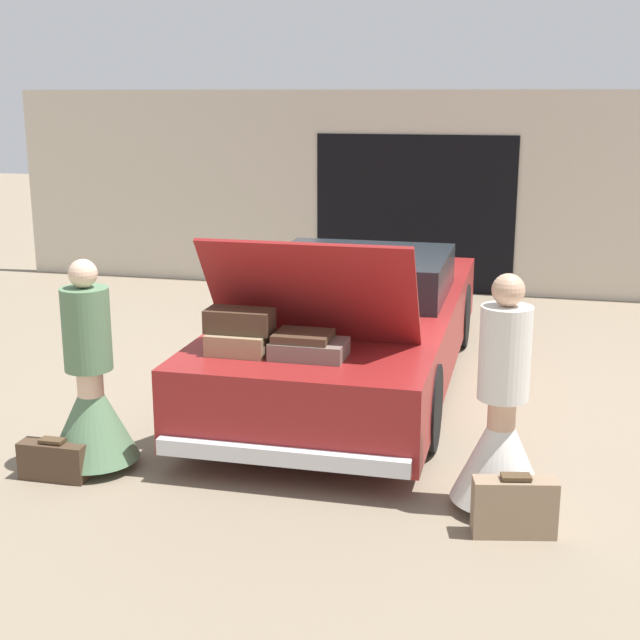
% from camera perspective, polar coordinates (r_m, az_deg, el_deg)
% --- Properties ---
extents(ground_plane, '(40.00, 40.00, 0.00)m').
position_cam_1_polar(ground_plane, '(8.76, 2.13, -4.00)').
color(ground_plane, '#7F705B').
extents(garage_wall_back, '(12.00, 0.14, 2.80)m').
position_cam_1_polar(garage_wall_back, '(12.69, 6.12, 8.09)').
color(garage_wall_back, beige).
rests_on(garage_wall_back, ground_plane).
extents(car, '(1.98, 5.14, 1.71)m').
position_cam_1_polar(car, '(8.60, 2.14, -0.33)').
color(car, maroon).
rests_on(car, ground_plane).
extents(person_left, '(0.67, 0.67, 1.60)m').
position_cam_1_polar(person_left, '(6.86, -14.44, -4.76)').
color(person_left, beige).
rests_on(person_left, ground_plane).
extents(person_right, '(0.65, 0.65, 1.64)m').
position_cam_1_polar(person_right, '(6.11, 11.50, -6.83)').
color(person_right, tan).
rests_on(person_right, ground_plane).
extents(suitcase_beside_left_person, '(0.51, 0.17, 0.31)m').
position_cam_1_polar(suitcase_beside_left_person, '(6.89, -16.68, -8.61)').
color(suitcase_beside_left_person, '#473323').
rests_on(suitcase_beside_left_person, ground_plane).
extents(suitcase_beside_right_person, '(0.56, 0.27, 0.42)m').
position_cam_1_polar(suitcase_beside_right_person, '(5.93, 12.33, -11.62)').
color(suitcase_beside_right_person, '#8C7259').
rests_on(suitcase_beside_right_person, ground_plane).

